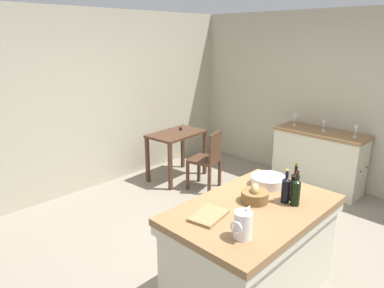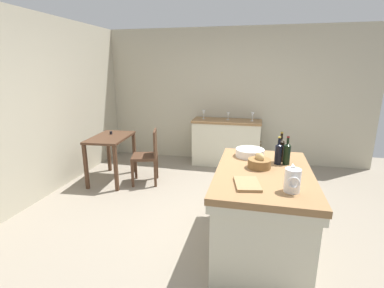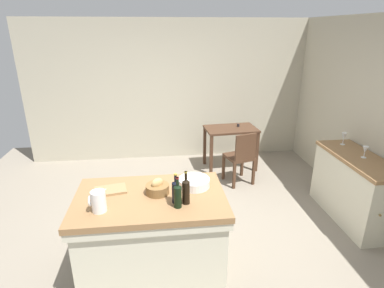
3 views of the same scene
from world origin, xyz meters
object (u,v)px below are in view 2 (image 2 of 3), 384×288
at_px(cutting_board, 247,184).
at_px(wine_bottle_amber, 278,153).
at_px(island_table, 261,208).
at_px(wine_glass_far_left, 252,115).
at_px(writing_desk, 111,144).
at_px(wash_bowl, 250,153).
at_px(side_cabinet, 226,142).
at_px(wine_glass_left, 228,115).
at_px(bread_basket, 259,163).
at_px(pitcher, 292,180).
at_px(wine_bottle_green, 287,153).
at_px(wine_bottle_dark, 281,150).
at_px(wine_glass_middle, 204,113).
at_px(wooden_chair, 148,155).

distance_m(cutting_board, wine_bottle_amber, 0.71).
height_order(island_table, wine_glass_far_left, wine_glass_far_left).
bearing_deg(writing_desk, wash_bowl, -112.44).
relative_size(side_cabinet, wine_glass_left, 8.79).
relative_size(wash_bowl, bread_basket, 1.40).
xyz_separation_m(side_cabinet, pitcher, (-3.09, -0.86, 0.53)).
height_order(pitcher, wine_glass_far_left, pitcher).
relative_size(writing_desk, wine_bottle_amber, 3.17).
distance_m(pitcher, bread_basket, 0.59).
bearing_deg(wine_bottle_green, wine_bottle_dark, 35.34).
distance_m(bread_basket, wine_bottle_dark, 0.35).
height_order(side_cabinet, wine_bottle_green, wine_bottle_green).
xyz_separation_m(wine_glass_far_left, wine_glass_middle, (0.03, 0.93, 0.01)).
bearing_deg(bread_basket, cutting_board, 168.03).
bearing_deg(cutting_board, side_cabinet, 9.36).
height_order(side_cabinet, wine_glass_middle, wine_glass_middle).
distance_m(wine_bottle_dark, wine_glass_middle, 2.66).
xyz_separation_m(side_cabinet, wine_glass_middle, (0.03, 0.46, 0.56)).
bearing_deg(bread_basket, wine_glass_far_left, 2.89).
bearing_deg(wine_glass_middle, wash_bowl, -156.71).
relative_size(writing_desk, wooden_chair, 1.05).
bearing_deg(wine_bottle_dark, wine_glass_far_left, 8.58).
relative_size(side_cabinet, wine_glass_far_left, 8.07).
bearing_deg(wooden_chair, wine_glass_left, -42.83).
xyz_separation_m(cutting_board, wine_bottle_amber, (0.64, -0.29, 0.11)).
distance_m(wash_bowl, wine_bottle_green, 0.44).
relative_size(pitcher, wine_glass_left, 1.59).
bearing_deg(wine_bottle_amber, island_table, 149.85).
xyz_separation_m(wooden_chair, wine_bottle_amber, (-1.17, -1.93, 0.51)).
xyz_separation_m(island_table, cutting_board, (-0.40, 0.15, 0.41)).
bearing_deg(wash_bowl, pitcher, -157.92).
height_order(wine_bottle_dark, wine_glass_left, wine_bottle_dark).
bearing_deg(wine_glass_middle, island_table, -157.47).
relative_size(wash_bowl, wine_bottle_dark, 0.99).
bearing_deg(island_table, cutting_board, 159.52).
bearing_deg(wine_bottle_amber, wine_glass_left, 17.72).
relative_size(bread_basket, wine_bottle_green, 0.77).
bearing_deg(wine_glass_far_left, wooden_chair, 127.30).
bearing_deg(pitcher, writing_desk, 55.15).
distance_m(wooden_chair, pitcher, 2.78).
xyz_separation_m(island_table, wine_glass_middle, (2.67, 1.11, 0.53)).
xyz_separation_m(wine_bottle_dark, wine_bottle_green, (-0.08, -0.06, -0.01)).
relative_size(wine_bottle_green, wine_glass_left, 2.01).
relative_size(wine_bottle_amber, wine_glass_left, 1.97).
bearing_deg(writing_desk, wooden_chair, -87.93).
distance_m(wooden_chair, wine_glass_middle, 1.52).
bearing_deg(island_table, wine_bottle_green, -41.67).
relative_size(writing_desk, wine_glass_left, 6.26).
relative_size(wine_bottle_green, wine_glass_far_left, 1.84).
bearing_deg(wine_glass_far_left, wine_glass_middle, 88.45).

